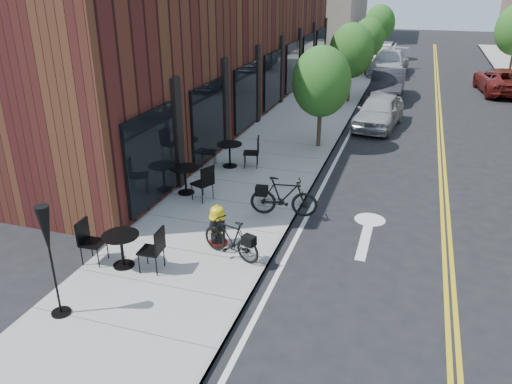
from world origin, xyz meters
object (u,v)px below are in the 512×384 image
(parked_car_far, at_px, (502,81))
(parked_car_c, at_px, (389,62))
(bistro_set_a, at_px, (122,246))
(bicycle_left, at_px, (231,238))
(bistro_set_c, at_px, (230,152))
(fire_hydrant, at_px, (218,226))
(parked_car_b, at_px, (388,84))
(bistro_set_b, at_px, (185,176))
(bicycle_right, at_px, (284,197))
(patio_umbrella, at_px, (47,239))
(parked_car_a, at_px, (379,111))

(parked_car_far, bearing_deg, parked_car_c, -38.74)
(bistro_set_a, distance_m, parked_car_c, 27.67)
(bicycle_left, distance_m, bistro_set_c, 6.10)
(fire_hydrant, relative_size, bistro_set_a, 0.54)
(bicycle_left, distance_m, parked_car_b, 18.77)
(bistro_set_b, relative_size, parked_car_far, 0.39)
(bicycle_right, bearing_deg, patio_umbrella, 143.37)
(parked_car_a, relative_size, parked_car_b, 0.88)
(bicycle_left, relative_size, bicycle_right, 0.87)
(parked_car_a, bearing_deg, fire_hydrant, -95.48)
(bistro_set_b, distance_m, parked_car_c, 23.55)
(parked_car_c, bearing_deg, parked_car_b, -82.71)
(bicycle_left, relative_size, bistro_set_b, 0.80)
(bistro_set_a, distance_m, parked_car_far, 25.47)
(fire_hydrant, distance_m, bistro_set_c, 5.47)
(bicycle_right, distance_m, parked_car_far, 21.00)
(parked_car_far, bearing_deg, patio_umbrella, 60.58)
(parked_car_b, bearing_deg, parked_car_far, 29.29)
(bistro_set_b, height_order, parked_car_b, parked_car_b)
(patio_umbrella, height_order, parked_car_c, patio_umbrella)
(bicycle_right, bearing_deg, parked_car_far, -29.70)
(fire_hydrant, bearing_deg, patio_umbrella, -127.40)
(parked_car_a, bearing_deg, parked_car_c, 99.46)
(bistro_set_c, height_order, parked_car_a, parked_car_a)
(bistro_set_a, bearing_deg, bistro_set_b, 91.91)
(bistro_set_a, height_order, patio_umbrella, patio_umbrella)
(fire_hydrant, xyz_separation_m, bicycle_right, (1.12, 2.05, 0.06))
(bicycle_right, height_order, parked_car_c, parked_car_c)
(bistro_set_b, xyz_separation_m, patio_umbrella, (0.20, -6.17, 1.12))
(parked_car_b, bearing_deg, patio_umbrella, -101.81)
(bistro_set_b, bearing_deg, bicycle_right, 13.16)
(bicycle_left, bearing_deg, bistro_set_b, -120.78)
(bicycle_right, xyz_separation_m, parked_car_b, (1.57, 16.12, 0.11))
(bistro_set_b, bearing_deg, bistro_set_c, 103.47)
(bicycle_right, bearing_deg, bistro_set_a, 134.41)
(parked_car_a, relative_size, parked_car_c, 0.75)
(bistro_set_a, bearing_deg, bicycle_left, 23.44)
(patio_umbrella, relative_size, parked_car_b, 0.48)
(fire_hydrant, xyz_separation_m, bistro_set_a, (-1.68, -1.61, 0.02))
(bicycle_right, bearing_deg, bicycle_left, 158.44)
(bistro_set_b, height_order, parked_car_c, parked_car_c)
(bicycle_right, height_order, parked_car_far, parked_car_far)
(parked_car_b, bearing_deg, bistro_set_b, -107.02)
(fire_hydrant, distance_m, bistro_set_b, 3.37)
(bicycle_right, height_order, bistro_set_a, bicycle_right)
(bistro_set_c, bearing_deg, parked_car_c, 64.93)
(bicycle_left, xyz_separation_m, bistro_set_b, (-2.63, 3.11, 0.06))
(parked_car_b, bearing_deg, bicycle_right, -95.42)
(fire_hydrant, relative_size, parked_car_far, 0.20)
(fire_hydrant, xyz_separation_m, parked_car_a, (2.76, 12.27, 0.10))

